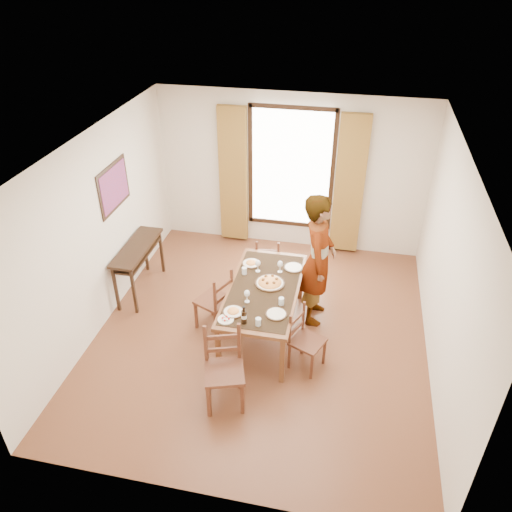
% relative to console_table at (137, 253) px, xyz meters
% --- Properties ---
extents(ground, '(5.00, 5.00, 0.00)m').
position_rel_console_table_xyz_m(ground, '(2.03, -0.60, -0.68)').
color(ground, '#592E1B').
rests_on(ground, ground).
extents(room_shell, '(4.60, 5.10, 2.74)m').
position_rel_console_table_xyz_m(room_shell, '(2.03, -0.47, 0.86)').
color(room_shell, silver).
rests_on(room_shell, ground).
extents(console_table, '(0.38, 1.20, 0.80)m').
position_rel_console_table_xyz_m(console_table, '(0.00, 0.00, 0.00)').
color(console_table, black).
rests_on(console_table, ground).
extents(dining_table, '(0.93, 1.87, 0.76)m').
position_rel_console_table_xyz_m(dining_table, '(2.05, -0.58, 0.01)').
color(dining_table, brown).
rests_on(dining_table, ground).
extents(chair_west, '(0.55, 0.55, 0.95)m').
position_rel_console_table_xyz_m(chair_west, '(1.38, -0.61, -0.24)').
color(chair_west, '#542D1C').
rests_on(chair_west, ground).
extents(chair_north, '(0.42, 0.42, 0.87)m').
position_rel_console_table_xyz_m(chair_north, '(1.90, 0.55, -0.28)').
color(chair_north, '#542D1C').
rests_on(chair_north, ground).
extents(chair_south, '(0.57, 0.57, 1.02)m').
position_rel_console_table_xyz_m(chair_south, '(1.84, -1.87, -0.21)').
color(chair_south, '#542D1C').
rests_on(chair_south, ground).
extents(chair_east, '(0.50, 0.50, 0.86)m').
position_rel_console_table_xyz_m(chair_east, '(2.70, -1.10, -0.29)').
color(chair_east, '#542D1C').
rests_on(chair_east, ground).
extents(man, '(0.72, 0.48, 1.95)m').
position_rel_console_table_xyz_m(man, '(2.71, -0.09, 0.29)').
color(man, '#919399').
rests_on(man, ground).
extents(plate_sw, '(0.27, 0.27, 0.05)m').
position_rel_console_table_xyz_m(plate_sw, '(1.78, -1.16, 0.10)').
color(plate_sw, silver).
rests_on(plate_sw, dining_table).
extents(plate_se, '(0.27, 0.27, 0.05)m').
position_rel_console_table_xyz_m(plate_se, '(2.31, -1.09, 0.10)').
color(plate_se, silver).
rests_on(plate_se, dining_table).
extents(plate_nw, '(0.27, 0.27, 0.05)m').
position_rel_console_table_xyz_m(plate_nw, '(1.77, -0.05, 0.10)').
color(plate_nw, silver).
rests_on(plate_nw, dining_table).
extents(plate_ne, '(0.27, 0.27, 0.05)m').
position_rel_console_table_xyz_m(plate_ne, '(2.37, -0.03, 0.10)').
color(plate_ne, silver).
rests_on(plate_ne, dining_table).
extents(pasta_platter, '(0.40, 0.40, 0.10)m').
position_rel_console_table_xyz_m(pasta_platter, '(2.11, -0.47, 0.12)').
color(pasta_platter, orange).
rests_on(pasta_platter, dining_table).
extents(caprese_plate, '(0.20, 0.20, 0.04)m').
position_rel_console_table_xyz_m(caprese_plate, '(1.72, -1.32, 0.09)').
color(caprese_plate, silver).
rests_on(caprese_plate, dining_table).
extents(wine_glass_a, '(0.08, 0.08, 0.18)m').
position_rel_console_table_xyz_m(wine_glass_a, '(1.90, -0.91, 0.16)').
color(wine_glass_a, white).
rests_on(wine_glass_a, dining_table).
extents(wine_glass_b, '(0.08, 0.08, 0.18)m').
position_rel_console_table_xyz_m(wine_glass_b, '(2.20, -0.16, 0.16)').
color(wine_glass_b, white).
rests_on(wine_glass_b, dining_table).
extents(wine_glass_c, '(0.08, 0.08, 0.18)m').
position_rel_console_table_xyz_m(wine_glass_c, '(1.90, -0.21, 0.16)').
color(wine_glass_c, white).
rests_on(wine_glass_c, dining_table).
extents(tumbler_a, '(0.07, 0.07, 0.10)m').
position_rel_console_table_xyz_m(tumbler_a, '(2.34, -0.88, 0.12)').
color(tumbler_a, silver).
rests_on(tumbler_a, dining_table).
extents(tumbler_b, '(0.07, 0.07, 0.10)m').
position_rel_console_table_xyz_m(tumbler_b, '(1.73, -0.31, 0.12)').
color(tumbler_b, silver).
rests_on(tumbler_b, dining_table).
extents(tumbler_c, '(0.07, 0.07, 0.10)m').
position_rel_console_table_xyz_m(tumbler_c, '(2.13, -1.33, 0.12)').
color(tumbler_c, silver).
rests_on(tumbler_c, dining_table).
extents(wine_bottle, '(0.07, 0.07, 0.25)m').
position_rel_console_table_xyz_m(wine_bottle, '(1.95, -1.32, 0.20)').
color(wine_bottle, black).
rests_on(wine_bottle, dining_table).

